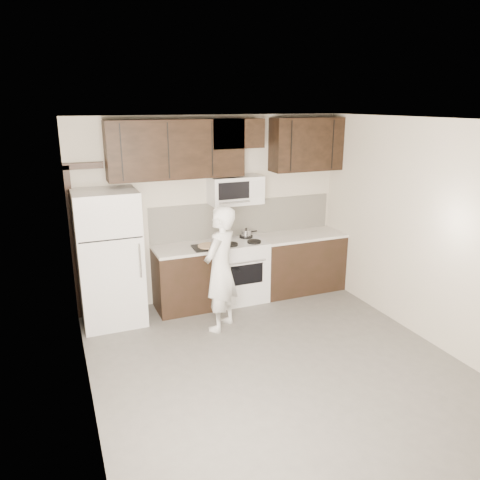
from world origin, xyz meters
TOP-DOWN VIEW (x-y plane):
  - floor at (0.00, 0.00)m, footprint 4.50×4.50m
  - back_wall at (0.00, 2.25)m, footprint 4.00×0.00m
  - ceiling at (0.00, 0.00)m, footprint 4.50×4.50m
  - counter_run at (0.60, 1.94)m, footprint 2.95×0.64m
  - stove at (0.30, 1.94)m, footprint 0.76×0.66m
  - backsplash at (0.50, 2.24)m, footprint 2.90×0.02m
  - upper_cabinets at (0.21, 2.08)m, footprint 3.48×0.35m
  - microwave at (0.30, 2.06)m, footprint 0.76×0.42m
  - refrigerator at (-1.55, 1.89)m, footprint 0.80×0.76m
  - door_trim at (-1.92, 2.21)m, footprint 0.50×0.08m
  - saucepan at (0.48, 2.09)m, footprint 0.26×0.15m
  - baking_tray at (-0.22, 1.80)m, footprint 0.44×0.34m
  - pizza at (-0.22, 1.80)m, footprint 0.30×0.30m
  - person at (-0.27, 1.16)m, footprint 0.71×0.69m

SIDE VIEW (x-z plane):
  - floor at x=0.00m, z-range 0.00..0.00m
  - counter_run at x=0.60m, z-range 0.00..0.91m
  - stove at x=0.30m, z-range -0.01..0.93m
  - person at x=-0.27m, z-range 0.00..1.64m
  - refrigerator at x=-1.55m, z-range 0.00..1.80m
  - baking_tray at x=-0.22m, z-range 0.91..0.93m
  - pizza at x=-0.22m, z-range 0.93..0.95m
  - saucepan at x=0.48m, z-range 0.90..1.04m
  - backsplash at x=0.50m, z-range 0.91..1.45m
  - door_trim at x=-1.92m, z-range 0.19..2.31m
  - back_wall at x=0.00m, z-range -0.65..3.35m
  - microwave at x=0.30m, z-range 1.45..1.85m
  - upper_cabinets at x=0.21m, z-range 1.89..2.67m
  - ceiling at x=0.00m, z-range 2.70..2.70m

